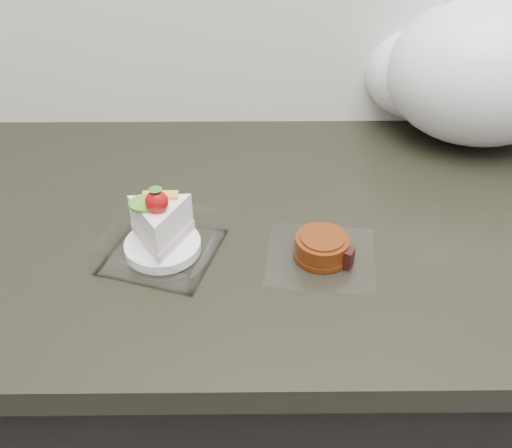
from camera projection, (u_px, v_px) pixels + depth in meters
counter at (338, 395)px, 1.14m from camera, size 2.04×0.64×0.90m
cake_tray at (161, 235)px, 0.78m from camera, size 0.18×0.18×0.11m
mooncake_wrap at (323, 249)px, 0.78m from camera, size 0.17×0.16×0.04m
plastic_bag at (474, 70)px, 1.00m from camera, size 0.43×0.38×0.32m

